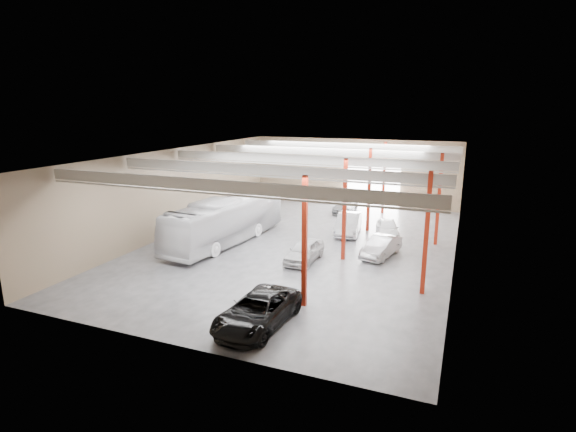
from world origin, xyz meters
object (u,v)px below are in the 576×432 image
Objects in this scene: car_row_b at (348,224)px; car_right_near at (381,247)px; black_sedan at (257,311)px; car_row_a at (304,251)px; car_right_far at (387,228)px; car_row_c at (345,205)px; coach_bus at (226,220)px.

car_row_b is 1.19× the size of car_right_near.
black_sedan is 9.70m from car_row_a.
car_right_far is (3.18, 17.80, -0.06)m from black_sedan.
car_row_c is 1.12× the size of car_right_far.
coach_bus reaches higher than black_sedan.
coach_bus is 14.20m from black_sedan.
coach_bus is 2.45× the size of car_row_b.
car_row_b is 1.09× the size of car_row_c.
black_sedan is 13.12m from car_right_near.
car_row_a reaches higher than car_row_c.
black_sedan is 1.19× the size of car_row_c.
car_right_far is at bearing -55.63° from car_row_c.
coach_bus is at bearing 129.07° from black_sedan.
coach_bus reaches higher than car_row_a.
car_row_b is 7.82m from car_row_c.
car_row_a is (7.13, -1.91, -1.03)m from coach_bus.
black_sedan is 25.10m from car_row_c.
coach_bus reaches higher than car_right_near.
coach_bus is 3.00× the size of car_right_far.
car_right_near is (11.83, 1.06, -1.04)m from coach_bus.
black_sedan is (8.21, -11.55, -0.98)m from coach_bus.
car_right_far is (3.18, 0.30, -0.13)m from car_row_b.
coach_bus is 2.95× the size of car_row_a.
black_sedan reaches higher than car_right_near.
car_row_a is at bearing -132.22° from car_right_far.
car_right_far is (4.25, 8.17, -0.01)m from car_row_a.
car_row_b is (1.07, 7.86, 0.12)m from car_row_a.
coach_bus is 13.04m from car_right_far.
car_right_near is at bearing 77.62° from black_sedan.
car_right_far is at bearing 107.28° from car_right_near.
coach_bus is 7.46m from car_row_a.
car_row_b is at bearing 170.77° from car_right_far.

